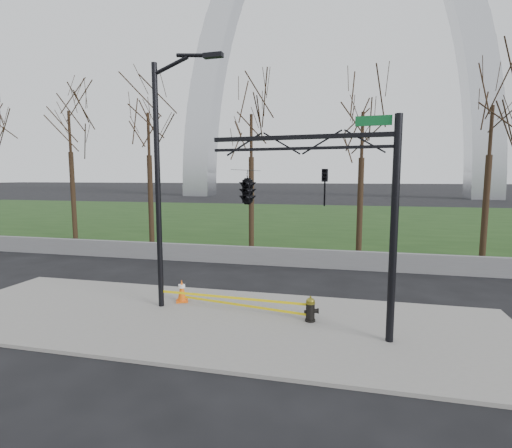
% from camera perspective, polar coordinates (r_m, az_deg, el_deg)
% --- Properties ---
extents(ground, '(500.00, 500.00, 0.00)m').
position_cam_1_polar(ground, '(12.47, -6.60, -13.97)').
color(ground, black).
rests_on(ground, ground).
extents(sidewalk, '(18.00, 6.00, 0.10)m').
position_cam_1_polar(sidewalk, '(12.46, -6.60, -13.76)').
color(sidewalk, slate).
rests_on(sidewalk, ground).
extents(grass_strip, '(120.00, 40.00, 0.06)m').
position_cam_1_polar(grass_strip, '(41.37, 7.74, 0.76)').
color(grass_strip, '#193513').
rests_on(grass_strip, ground).
extents(guardrail, '(60.00, 0.30, 0.90)m').
position_cam_1_polar(guardrail, '(19.77, 1.36, -4.71)').
color(guardrail, '#59595B').
rests_on(guardrail, ground).
extents(gateway_arch, '(66.00, 6.00, 65.00)m').
position_cam_1_polar(gateway_arch, '(90.49, 11.25, 24.88)').
color(gateway_arch, silver).
rests_on(gateway_arch, ground).
extents(tree_row, '(55.30, 4.00, 9.57)m').
position_cam_1_polar(tree_row, '(22.94, 15.08, 7.57)').
color(tree_row, black).
rests_on(tree_row, ground).
extents(fire_hydrant, '(0.49, 0.31, 0.78)m').
position_cam_1_polar(fire_hydrant, '(12.14, 8.00, -12.30)').
color(fire_hydrant, black).
rests_on(fire_hydrant, sidewalk).
extents(traffic_cone, '(0.54, 0.54, 0.79)m').
position_cam_1_polar(traffic_cone, '(14.04, -10.78, -9.53)').
color(traffic_cone, '#ED5A0C').
rests_on(traffic_cone, sidewalk).
extents(street_light, '(2.39, 0.32, 8.21)m').
position_cam_1_polar(street_light, '(13.04, -13.35, 7.86)').
color(street_light, black).
rests_on(street_light, ground).
extents(traffic_signal_mast, '(5.08, 2.52, 6.00)m').
position_cam_1_polar(traffic_signal_mast, '(10.97, 2.52, 5.39)').
color(traffic_signal_mast, black).
rests_on(traffic_signal_mast, ground).
extents(caution_tape, '(5.04, 0.85, 0.40)m').
position_cam_1_polar(caution_tape, '(12.82, -2.90, -11.20)').
color(caution_tape, yellow).
rests_on(caution_tape, ground).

